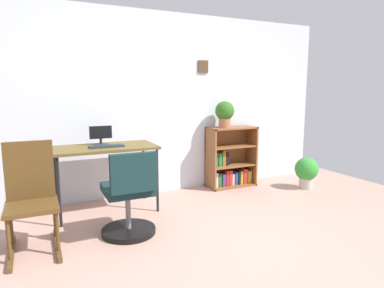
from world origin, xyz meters
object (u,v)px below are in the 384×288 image
object	(u,v)px
potted_plant_floor	(306,171)
desk	(105,151)
monitor	(101,136)
potted_plant_on_shelf	(225,113)
rocking_chair	(31,196)
bookshelf_low	(230,161)
keyboard	(107,146)
office_chair	(129,200)

from	to	relation	value
potted_plant_floor	desk	bearing A→B (deg)	173.84
monitor	potted_plant_on_shelf	world-z (taller)	potted_plant_on_shelf
rocking_chair	desk	bearing A→B (deg)	39.91
bookshelf_low	rocking_chair	bearing A→B (deg)	-160.25
keyboard	rocking_chair	world-z (taller)	rocking_chair
office_chair	potted_plant_on_shelf	distance (m)	2.04
potted_plant_on_shelf	potted_plant_floor	xyz separation A→B (m)	(1.03, -0.53, -0.81)
office_chair	keyboard	bearing A→B (deg)	94.58
monitor	potted_plant_floor	xyz separation A→B (m)	(2.75, -0.40, -0.61)
rocking_chair	office_chair	bearing A→B (deg)	-8.86
bookshelf_low	potted_plant_on_shelf	bearing A→B (deg)	-158.24
keyboard	rocking_chair	xyz separation A→B (m)	(-0.77, -0.58, -0.29)
rocking_chair	bookshelf_low	bearing A→B (deg)	19.75
rocking_chair	potted_plant_floor	distance (m)	3.51
desk	potted_plant_on_shelf	world-z (taller)	potted_plant_on_shelf
monitor	keyboard	distance (m)	0.20
bookshelf_low	office_chair	bearing A→B (deg)	-148.94
keyboard	potted_plant_floor	distance (m)	2.77
monitor	office_chair	world-z (taller)	monitor
rocking_chair	potted_plant_on_shelf	size ratio (longest dim) A/B	2.58
desk	office_chair	world-z (taller)	office_chair
office_chair	rocking_chair	xyz separation A→B (m)	(-0.83, 0.13, 0.12)
potted_plant_floor	potted_plant_on_shelf	bearing A→B (deg)	152.83
rocking_chair	bookshelf_low	distance (m)	2.74
monitor	bookshelf_low	size ratio (longest dim) A/B	0.29
desk	rocking_chair	world-z (taller)	rocking_chair
keyboard	potted_plant_on_shelf	size ratio (longest dim) A/B	1.03
monitor	bookshelf_low	distance (m)	1.91
monitor	keyboard	bearing A→B (deg)	-80.62
desk	potted_plant_on_shelf	bearing A→B (deg)	7.96
desk	monitor	distance (m)	0.20
keyboard	office_chair	bearing A→B (deg)	-85.42
keyboard	office_chair	size ratio (longest dim) A/B	0.45
bookshelf_low	potted_plant_on_shelf	size ratio (longest dim) A/B	2.36
keyboard	potted_plant_floor	xyz separation A→B (m)	(2.72, -0.23, -0.51)
rocking_chair	potted_plant_floor	xyz separation A→B (m)	(3.49, 0.35, -0.22)
desk	bookshelf_low	world-z (taller)	bookshelf_low
rocking_chair	potted_plant_floor	world-z (taller)	rocking_chair
rocking_chair	potted_plant_on_shelf	world-z (taller)	potted_plant_on_shelf
monitor	keyboard	size ratio (longest dim) A/B	0.67
rocking_chair	bookshelf_low	size ratio (longest dim) A/B	1.09
rocking_chair	bookshelf_low	world-z (taller)	rocking_chair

